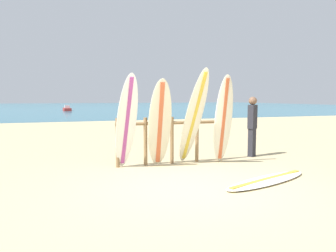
{
  "coord_description": "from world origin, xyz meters",
  "views": [
    {
      "loc": [
        -2.34,
        -5.46,
        1.67
      ],
      "look_at": [
        0.45,
        2.51,
        0.93
      ],
      "focal_mm": 34.76,
      "sensor_mm": 36.0,
      "label": 1
    }
  ],
  "objects_px": {
    "surfboard_leaning_far_left": "(127,122)",
    "surfboard_lying_on_sand": "(268,180)",
    "surfboard_leaning_left": "(160,123)",
    "surfboard_leaning_center_left": "(194,117)",
    "surfboard_leaning_center": "(223,120)",
    "surfboard_rack": "(172,136)",
    "beachgoer_standing": "(252,124)",
    "small_boat_offshore": "(67,109)"
  },
  "relations": [
    {
      "from": "surfboard_leaning_left",
      "to": "small_boat_offshore",
      "type": "bearing_deg",
      "value": 91.37
    },
    {
      "from": "surfboard_leaning_center",
      "to": "beachgoer_standing",
      "type": "xyz_separation_m",
      "value": [
        1.26,
        0.6,
        -0.19
      ]
    },
    {
      "from": "surfboard_leaning_far_left",
      "to": "beachgoer_standing",
      "type": "xyz_separation_m",
      "value": [
        3.71,
        0.48,
        -0.18
      ]
    },
    {
      "from": "surfboard_leaning_far_left",
      "to": "surfboard_leaning_left",
      "type": "relative_size",
      "value": 1.05
    },
    {
      "from": "surfboard_leaning_center_left",
      "to": "surfboard_leaning_center",
      "type": "bearing_deg",
      "value": -3.83
    },
    {
      "from": "surfboard_rack",
      "to": "beachgoer_standing",
      "type": "height_order",
      "value": "beachgoer_standing"
    },
    {
      "from": "beachgoer_standing",
      "to": "surfboard_leaning_left",
      "type": "bearing_deg",
      "value": -171.18
    },
    {
      "from": "surfboard_rack",
      "to": "surfboard_leaning_center_left",
      "type": "bearing_deg",
      "value": -40.81
    },
    {
      "from": "surfboard_leaning_left",
      "to": "beachgoer_standing",
      "type": "bearing_deg",
      "value": 8.82
    },
    {
      "from": "surfboard_leaning_center",
      "to": "surfboard_leaning_far_left",
      "type": "bearing_deg",
      "value": 177.03
    },
    {
      "from": "surfboard_rack",
      "to": "surfboard_leaning_left",
      "type": "height_order",
      "value": "surfboard_leaning_left"
    },
    {
      "from": "surfboard_leaning_center",
      "to": "small_boat_offshore",
      "type": "height_order",
      "value": "surfboard_leaning_center"
    },
    {
      "from": "surfboard_leaning_center_left",
      "to": "small_boat_offshore",
      "type": "xyz_separation_m",
      "value": [
        -1.7,
        36.14,
        -0.93
      ]
    },
    {
      "from": "surfboard_leaning_center_left",
      "to": "surfboard_lying_on_sand",
      "type": "distance_m",
      "value": 2.4
    },
    {
      "from": "surfboard_leaning_far_left",
      "to": "surfboard_leaning_center",
      "type": "relative_size",
      "value": 0.99
    },
    {
      "from": "surfboard_rack",
      "to": "beachgoer_standing",
      "type": "xyz_separation_m",
      "value": [
        2.48,
        0.18,
        0.22
      ]
    },
    {
      "from": "beachgoer_standing",
      "to": "small_boat_offshore",
      "type": "distance_m",
      "value": 35.8
    },
    {
      "from": "surfboard_lying_on_sand",
      "to": "beachgoer_standing",
      "type": "relative_size",
      "value": 1.44
    },
    {
      "from": "surfboard_leaning_far_left",
      "to": "beachgoer_standing",
      "type": "relative_size",
      "value": 1.31
    },
    {
      "from": "surfboard_lying_on_sand",
      "to": "beachgoer_standing",
      "type": "height_order",
      "value": "beachgoer_standing"
    },
    {
      "from": "surfboard_leaning_far_left",
      "to": "surfboard_leaning_left",
      "type": "height_order",
      "value": "surfboard_leaning_far_left"
    },
    {
      "from": "surfboard_lying_on_sand",
      "to": "small_boat_offshore",
      "type": "height_order",
      "value": "small_boat_offshore"
    },
    {
      "from": "surfboard_leaning_center_left",
      "to": "surfboard_lying_on_sand",
      "type": "bearing_deg",
      "value": -69.18
    },
    {
      "from": "surfboard_leaning_far_left",
      "to": "surfboard_leaning_center",
      "type": "distance_m",
      "value": 2.45
    },
    {
      "from": "surfboard_leaning_left",
      "to": "small_boat_offshore",
      "type": "relative_size",
      "value": 0.81
    },
    {
      "from": "surfboard_leaning_left",
      "to": "surfboard_leaning_center_left",
      "type": "xyz_separation_m",
      "value": [
        0.84,
        -0.1,
        0.12
      ]
    },
    {
      "from": "surfboard_rack",
      "to": "surfboard_leaning_left",
      "type": "xyz_separation_m",
      "value": [
        -0.41,
        -0.27,
        0.35
      ]
    },
    {
      "from": "surfboard_leaning_far_left",
      "to": "surfboard_leaning_center_left",
      "type": "xyz_separation_m",
      "value": [
        1.65,
        -0.07,
        0.07
      ]
    },
    {
      "from": "surfboard_lying_on_sand",
      "to": "surfboard_leaning_center",
      "type": "bearing_deg",
      "value": 88.62
    },
    {
      "from": "surfboard_leaning_center",
      "to": "small_boat_offshore",
      "type": "distance_m",
      "value": 36.29
    },
    {
      "from": "surfboard_leaning_center",
      "to": "surfboard_rack",
      "type": "bearing_deg",
      "value": 160.88
    },
    {
      "from": "surfboard_leaning_far_left",
      "to": "surfboard_leaning_center",
      "type": "xyz_separation_m",
      "value": [
        2.45,
        -0.13,
        0.01
      ]
    },
    {
      "from": "surfboard_leaning_center_left",
      "to": "beachgoer_standing",
      "type": "distance_m",
      "value": 2.14
    },
    {
      "from": "surfboard_leaning_far_left",
      "to": "beachgoer_standing",
      "type": "distance_m",
      "value": 3.74
    },
    {
      "from": "surfboard_leaning_far_left",
      "to": "surfboard_leaning_left",
      "type": "xyz_separation_m",
      "value": [
        0.82,
        0.03,
        -0.05
      ]
    },
    {
      "from": "surfboard_leaning_far_left",
      "to": "small_boat_offshore",
      "type": "relative_size",
      "value": 0.84
    },
    {
      "from": "surfboard_lying_on_sand",
      "to": "beachgoer_standing",
      "type": "distance_m",
      "value": 2.97
    },
    {
      "from": "surfboard_leaning_left",
      "to": "beachgoer_standing",
      "type": "height_order",
      "value": "surfboard_leaning_left"
    },
    {
      "from": "surfboard_rack",
      "to": "beachgoer_standing",
      "type": "bearing_deg",
      "value": 4.14
    },
    {
      "from": "surfboard_leaning_left",
      "to": "small_boat_offshore",
      "type": "height_order",
      "value": "surfboard_leaning_left"
    },
    {
      "from": "surfboard_rack",
      "to": "surfboard_leaning_center",
      "type": "height_order",
      "value": "surfboard_leaning_center"
    },
    {
      "from": "surfboard_leaning_far_left",
      "to": "surfboard_lying_on_sand",
      "type": "bearing_deg",
      "value": -40.35
    }
  ]
}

